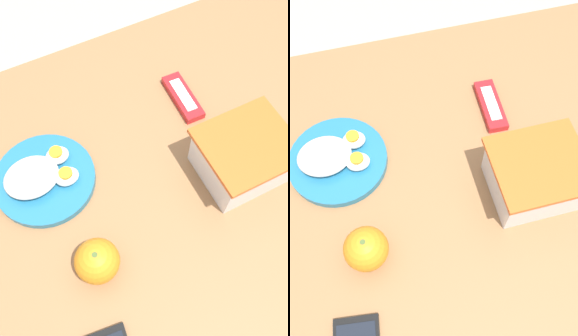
{
  "view_description": "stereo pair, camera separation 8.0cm",
  "coord_description": "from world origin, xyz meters",
  "views": [
    {
      "loc": [
        0.22,
        0.33,
        1.51
      ],
      "look_at": [
        0.05,
        -0.01,
        0.8
      ],
      "focal_mm": 42.0,
      "sensor_mm": 36.0,
      "label": 1
    },
    {
      "loc": [
        0.15,
        0.36,
        1.51
      ],
      "look_at": [
        0.05,
        -0.01,
        0.8
      ],
      "focal_mm": 42.0,
      "sensor_mm": 36.0,
      "label": 2
    }
  ],
  "objects": [
    {
      "name": "orange_fruit",
      "position": [
        0.21,
        0.13,
        0.81
      ],
      "size": [
        0.08,
        0.08,
        0.08
      ],
      "color": "orange",
      "rests_on": "table"
    },
    {
      "name": "table",
      "position": [
        0.0,
        0.0,
        0.67
      ],
      "size": [
        1.27,
        0.84,
        0.77
      ],
      "color": "#996B42",
      "rests_on": "ground_plane"
    },
    {
      "name": "rice_plate",
      "position": [
        0.24,
        -0.09,
        0.79
      ],
      "size": [
        0.21,
        0.21,
        0.06
      ],
      "color": "teal",
      "rests_on": "table"
    },
    {
      "name": "ground_plane",
      "position": [
        0.0,
        0.0,
        0.0
      ],
      "size": [
        10.0,
        10.0,
        0.0
      ],
      "primitive_type": "plane",
      "color": "#B2A899"
    },
    {
      "name": "candy_bar",
      "position": [
        -0.12,
        -0.14,
        0.78
      ],
      "size": [
        0.05,
        0.14,
        0.02
      ],
      "color": "red",
      "rests_on": "table"
    },
    {
      "name": "food_container",
      "position": [
        -0.13,
        0.07,
        0.82
      ],
      "size": [
        0.18,
        0.16,
        0.11
      ],
      "color": "white",
      "rests_on": "table"
    }
  ]
}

